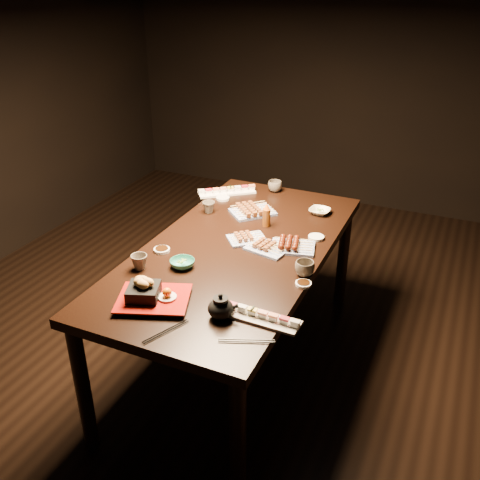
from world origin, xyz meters
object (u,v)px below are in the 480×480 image
at_px(sushi_platter_far, 227,190).
at_px(tempura_tray, 153,291).
at_px(yakitori_plate_center, 247,236).
at_px(yakitori_plate_right, 268,245).
at_px(yakitori_plate_left, 253,209).
at_px(teapot, 221,306).
at_px(teacup_far_left, 209,207).
at_px(edamame_bowl_cream, 320,211).
at_px(teacup_near_left, 139,262).
at_px(dining_table, 236,307).
at_px(edamame_bowl_green, 182,263).
at_px(teacup_far_right, 275,186).
at_px(condiment_bottle, 267,215).
at_px(sushi_platter_near, 258,314).
at_px(teacup_mid_right, 305,269).

xyz_separation_m(sushi_platter_far, tempura_tray, (0.25, -1.27, 0.03)).
bearing_deg(yakitori_plate_center, yakitori_plate_right, -62.78).
height_order(sushi_platter_far, yakitori_plate_left, yakitori_plate_left).
distance_m(yakitori_plate_right, teapot, 0.63).
bearing_deg(teacup_far_left, tempura_tray, -77.21).
height_order(edamame_bowl_cream, teapot, teapot).
bearing_deg(teacup_near_left, dining_table, 49.63).
relative_size(yakitori_plate_center, edamame_bowl_green, 1.62).
bearing_deg(tempura_tray, yakitori_plate_right, 46.44).
distance_m(yakitori_plate_left, edamame_bowl_cream, 0.40).
xyz_separation_m(yakitori_plate_right, teacup_far_right, (-0.25, 0.77, 0.01)).
relative_size(edamame_bowl_green, edamame_bowl_cream, 0.99).
bearing_deg(teacup_far_right, dining_table, -83.47).
bearing_deg(condiment_bottle, yakitori_plate_center, -97.92).
bearing_deg(teacup_near_left, sushi_platter_near, -12.03).
relative_size(sushi_platter_near, teacup_mid_right, 3.90).
xyz_separation_m(sushi_platter_near, yakitori_plate_center, (-0.33, 0.64, 0.00)).
relative_size(sushi_platter_far, edamame_bowl_green, 3.02).
height_order(yakitori_plate_left, teapot, teapot).
xyz_separation_m(teacup_mid_right, teacup_far_left, (-0.75, 0.46, -0.00)).
relative_size(teacup_near_left, teacup_far_left, 1.10).
xyz_separation_m(teacup_near_left, teacup_mid_right, (0.75, 0.27, -0.00)).
bearing_deg(tempura_tray, sushi_platter_near, -11.40).
height_order(teacup_mid_right, condiment_bottle, condiment_bottle).
relative_size(yakitori_plate_right, teacup_near_left, 2.58).
distance_m(sushi_platter_near, teacup_near_left, 0.70).
relative_size(edamame_bowl_cream, condiment_bottle, 0.89).
relative_size(tempura_tray, condiment_bottle, 2.26).
xyz_separation_m(edamame_bowl_green, teacup_mid_right, (0.57, 0.17, 0.02)).
xyz_separation_m(edamame_bowl_green, edamame_bowl_cream, (0.43, 0.88, -0.00)).
bearing_deg(teacup_mid_right, teacup_far_right, 118.45).
relative_size(dining_table, sushi_platter_near, 4.94).
xyz_separation_m(edamame_bowl_green, teacup_far_left, (-0.18, 0.63, 0.02)).
bearing_deg(yakitori_plate_right, teapot, -74.76).
relative_size(dining_table, yakitori_plate_center, 9.16).
height_order(yakitori_plate_center, teacup_far_left, teacup_far_left).
xyz_separation_m(tempura_tray, teacup_far_right, (0.02, 1.43, -0.02)).
bearing_deg(condiment_bottle, edamame_bowl_green, -108.70).
distance_m(edamame_bowl_green, teacup_near_left, 0.21).
height_order(teapot, condiment_bottle, condiment_bottle).
height_order(teacup_far_right, condiment_bottle, condiment_bottle).
bearing_deg(teacup_far_right, edamame_bowl_green, -93.26).
distance_m(yakitori_plate_left, condiment_bottle, 0.19).
height_order(tempura_tray, condiment_bottle, condiment_bottle).
xyz_separation_m(sushi_platter_near, teacup_far_left, (-0.68, 0.88, 0.01)).
xyz_separation_m(yakitori_plate_center, teacup_far_right, (-0.11, 0.71, 0.01)).
bearing_deg(yakitori_plate_left, dining_table, -124.54).
bearing_deg(teacup_far_left, yakitori_plate_right, -30.90).
xyz_separation_m(sushi_platter_far, condiment_bottle, (0.41, -0.34, 0.05)).
relative_size(teacup_far_right, teapot, 0.69).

